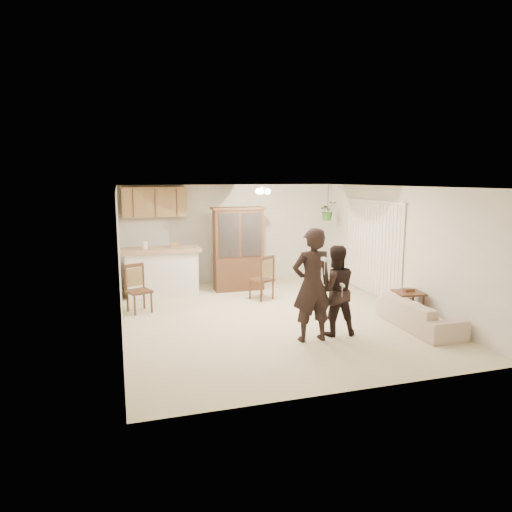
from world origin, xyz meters
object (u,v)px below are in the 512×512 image
object	(u,v)px
side_table	(408,305)
china_hutch	(238,249)
child	(334,296)
sofa	(420,308)
chair_hutch_right	(261,287)
chair_hutch_left	(230,276)
chair_bar	(139,299)
adult	(312,287)

from	to	relation	value
side_table	china_hutch	bearing A→B (deg)	127.28
child	side_table	world-z (taller)	child
sofa	chair_hutch_right	world-z (taller)	chair_hutch_right
chair_hutch_left	chair_bar	bearing A→B (deg)	-124.18
chair_bar	chair_hutch_left	xyz separation A→B (m)	(2.23, 1.57, 0.01)
sofa	chair_hutch_left	bearing A→B (deg)	33.19
side_table	chair_hutch_left	bearing A→B (deg)	126.42
sofa	child	xyz separation A→B (m)	(-1.61, 0.14, 0.31)
side_table	chair_bar	bearing A→B (deg)	157.77
china_hutch	side_table	distance (m)	4.14
adult	chair_hutch_right	bearing A→B (deg)	-90.96
side_table	chair_hutch_right	size ratio (longest dim) A/B	0.61
china_hutch	chair_hutch_left	size ratio (longest dim) A/B	2.02
side_table	chair_hutch_left	distance (m)	4.41
child	side_table	bearing A→B (deg)	-161.46
child	chair_bar	world-z (taller)	child
chair_bar	china_hutch	bearing A→B (deg)	6.74
adult	side_table	world-z (taller)	adult
chair_hutch_right	china_hutch	bearing A→B (deg)	-100.75
child	chair_hutch_right	xyz separation A→B (m)	(-0.49, 2.59, -0.40)
chair_bar	chair_hutch_left	bearing A→B (deg)	13.76
child	chair_hutch_right	world-z (taller)	child
side_table	chair_hutch_left	world-z (taller)	chair_hutch_left
chair_bar	child	bearing A→B (deg)	-57.82
china_hutch	chair_hutch_right	size ratio (longest dim) A/B	2.01
chair_bar	chair_hutch_right	bearing A→B (deg)	-15.44
china_hutch	chair_bar	world-z (taller)	china_hutch
chair_hutch_right	side_table	bearing A→B (deg)	108.44
sofa	child	bearing A→B (deg)	86.34
chair_hutch_right	adult	bearing A→B (deg)	64.01
side_table	chair_hutch_left	xyz separation A→B (m)	(-2.62, 3.55, -0.01)
adult	chair_hutch_right	size ratio (longest dim) A/B	1.82
china_hutch	child	bearing A→B (deg)	-76.83
chair_hutch_left	chair_hutch_right	distance (m)	1.36
adult	sofa	bearing A→B (deg)	-179.98
side_table	child	bearing A→B (deg)	-168.81
adult	side_table	bearing A→B (deg)	-167.93
sofa	child	world-z (taller)	child
chair_hutch_left	chair_hutch_right	xyz separation A→B (m)	(0.41, -1.29, 0.00)
child	chair_hutch_left	size ratio (longest dim) A/B	1.37
adult	chair_hutch_left	size ratio (longest dim) A/B	1.83
sofa	chair_hutch_right	distance (m)	3.45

